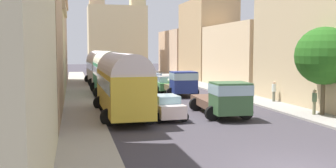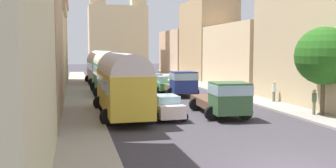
{
  "view_description": "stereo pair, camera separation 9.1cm",
  "coord_description": "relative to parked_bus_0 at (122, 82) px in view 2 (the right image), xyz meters",
  "views": [
    {
      "loc": [
        -7.74,
        -12.58,
        4.37
      ],
      "look_at": [
        0.0,
        19.26,
        1.44
      ],
      "focal_mm": 41.8,
      "sensor_mm": 36.0,
      "label": 1
    },
    {
      "loc": [
        -7.66,
        -12.6,
        4.37
      ],
      "look_at": [
        0.0,
        19.26,
        1.44
      ],
      "focal_mm": 41.8,
      "sensor_mm": 36.0,
      "label": 2
    }
  ],
  "objects": [
    {
      "name": "sidewalk_left",
      "position": [
        -2.56,
        14.33,
        -2.2
      ],
      "size": [
        2.5,
        70.0,
        0.14
      ],
      "primitive_type": "cube",
      "color": "#A39A8A",
      "rests_on": "ground"
    },
    {
      "name": "car_0",
      "position": [
        6.1,
        13.7,
        -1.47
      ],
      "size": [
        2.43,
        3.96,
        1.6
      ],
      "color": "#4A8C4A",
      "rests_on": "ground"
    },
    {
      "name": "ground_plane",
      "position": [
        4.69,
        14.33,
        -2.27
      ],
      "size": [
        154.0,
        154.0,
        0.0
      ],
      "primitive_type": "plane",
      "color": "#3C383F"
    },
    {
      "name": "building_left_1",
      "position": [
        -6.37,
        0.91,
        3.5
      ],
      "size": [
        5.62,
        12.49,
        11.48
      ],
      "color": "tan",
      "rests_on": "ground"
    },
    {
      "name": "pedestrian_0",
      "position": [
        12.09,
        -3.11,
        -1.23
      ],
      "size": [
        0.32,
        0.32,
        1.78
      ],
      "color": "#767752",
      "rests_on": "ground"
    },
    {
      "name": "car_5",
      "position": [
        3.2,
        24.53,
        -1.48
      ],
      "size": [
        2.19,
        4.39,
        1.56
      ],
      "color": "#20212F",
      "rests_on": "ground"
    },
    {
      "name": "car_4",
      "position": [
        2.58,
        17.42,
        -1.46
      ],
      "size": [
        2.31,
        4.19,
        1.63
      ],
      "color": "black",
      "rests_on": "ground"
    },
    {
      "name": "car_6",
      "position": [
        3.14,
        30.72,
        -1.45
      ],
      "size": [
        2.32,
        4.17,
        1.64
      ],
      "color": "#459A53",
      "rests_on": "ground"
    },
    {
      "name": "distant_church",
      "position": [
        4.69,
        45.34,
        4.78
      ],
      "size": [
        10.15,
        6.99,
        20.07
      ],
      "color": "beige",
      "rests_on": "ground"
    },
    {
      "name": "roadside_tree_1",
      "position": [
        12.59,
        -3.27,
        1.67
      ],
      "size": [
        3.72,
        3.72,
        5.81
      ],
      "color": "brown",
      "rests_on": "ground"
    },
    {
      "name": "building_left_2",
      "position": [
        -6.4,
        12.65,
        1.92
      ],
      "size": [
        5.7,
        9.82,
        8.32
      ],
      "color": "tan",
      "rests_on": "ground"
    },
    {
      "name": "car_3",
      "position": [
        2.54,
        -1.74,
        -1.5
      ],
      "size": [
        2.26,
        3.67,
        1.52
      ],
      "color": "silver",
      "rests_on": "ground"
    },
    {
      "name": "pedestrian_2",
      "position": [
        12.74,
        3.32,
        -1.25
      ],
      "size": [
        0.5,
        0.5,
        1.78
      ],
      "color": "slate",
      "rests_on": "ground"
    },
    {
      "name": "building_left_3",
      "position": [
        -6.53,
        24.74,
        2.99
      ],
      "size": [
        5.98,
        13.94,
        10.44
      ],
      "color": "tan",
      "rests_on": "ground"
    },
    {
      "name": "parked_bus_2",
      "position": [
        0.11,
        23.86,
        0.04
      ],
      "size": [
        3.59,
        9.15,
        4.19
      ],
      "color": "silver",
      "rests_on": "ground"
    },
    {
      "name": "building_right_4",
      "position": [
        15.64,
        42.38,
        1.55
      ],
      "size": [
        4.91,
        13.97,
        7.64
      ],
      "color": "#D8B290",
      "rests_on": "ground"
    },
    {
      "name": "building_right_3",
      "position": [
        15.91,
        28.92,
        3.37
      ],
      "size": [
        5.45,
        11.25,
        11.28
      ],
      "color": "tan",
      "rests_on": "ground"
    },
    {
      "name": "car_1",
      "position": [
        6.54,
        21.33,
        -1.54
      ],
      "size": [
        2.43,
        3.81,
        1.45
      ],
      "color": "silver",
      "rests_on": "ground"
    },
    {
      "name": "cargo_truck_0",
      "position": [
        6.32,
        -1.84,
        -1.04
      ],
      "size": [
        3.27,
        6.81,
        2.36
      ],
      "color": "#375B37",
      "rests_on": "ground"
    },
    {
      "name": "sidewalk_right",
      "position": [
        11.94,
        14.33,
        -2.2
      ],
      "size": [
        2.5,
        70.0,
        0.14
      ],
      "primitive_type": "cube",
      "color": "gray",
      "rests_on": "ground"
    },
    {
      "name": "parked_bus_0",
      "position": [
        0.0,
        0.0,
        0.0
      ],
      "size": [
        3.43,
        9.97,
        4.12
      ],
      "color": "gold",
      "rests_on": "ground"
    },
    {
      "name": "building_right_2",
      "position": [
        15.21,
        15.92,
        1.32
      ],
      "size": [
        4.04,
        13.95,
        7.17
      ],
      "color": "beige",
      "rests_on": "ground"
    },
    {
      "name": "car_2",
      "position": [
        6.55,
        27.47,
        -1.47
      ],
      "size": [
        2.3,
        4.42,
        1.61
      ],
      "color": "#468CD0",
      "rests_on": "ground"
    },
    {
      "name": "building_right_1",
      "position": [
        15.28,
        1.74,
        2.74
      ],
      "size": [
        4.19,
        12.77,
        10.02
      ],
      "color": "tan",
      "rests_on": "ground"
    },
    {
      "name": "cargo_truck_1",
      "position": [
        6.62,
        10.0,
        -1.06
      ],
      "size": [
        3.1,
        7.09,
        2.36
      ],
      "color": "navy",
      "rests_on": "ground"
    },
    {
      "name": "parked_bus_1",
      "position": [
        0.22,
        12.53,
        0.06
      ],
      "size": [
        3.35,
        8.43,
        4.2
      ],
      "color": "#378E66",
      "rests_on": "ground"
    }
  ]
}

